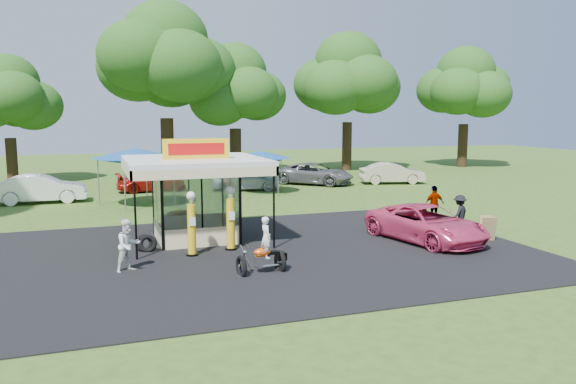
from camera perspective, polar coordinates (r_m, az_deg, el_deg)
name	(u,v)px	position (r m, az deg, el deg)	size (l,w,h in m)	color
ground	(281,266)	(19.21, -0.73, -7.57)	(120.00, 120.00, 0.00)	#335219
asphalt_apron	(264,252)	(21.05, -2.48, -6.14)	(20.00, 14.00, 0.04)	black
gas_station_kiosk	(195,197)	(23.12, -9.43, -0.52)	(5.40, 5.40, 4.18)	white
gas_pump_left	(192,225)	(20.59, -9.77, -3.36)	(0.45, 0.45, 2.39)	black
gas_pump_right	(231,220)	(21.27, -5.85, -2.81)	(0.46, 0.46, 2.48)	black
motorcycle	(264,251)	(18.26, -2.42, -5.96)	(1.67, 0.93, 1.94)	black
spare_tires	(146,243)	(21.71, -14.24, -5.09)	(0.84, 0.58, 0.70)	black
a_frame_sign	(488,229)	(24.24, 19.64, -3.52)	(0.62, 0.70, 1.02)	#593819
kiosk_car	(187,219)	(25.48, -10.23, -2.73)	(1.13, 2.82, 0.96)	gold
pink_sedan	(426,224)	(23.36, 13.84, -3.15)	(2.47, 5.35, 1.49)	#DD3C6C
spectator_west	(128,246)	(19.14, -15.93, -5.25)	(0.85, 0.66, 1.75)	white
spectator_east_a	(460,213)	(25.72, 17.03, -2.09)	(1.06, 0.61, 1.64)	black
spectator_east_b	(434,204)	(27.58, 14.64, -1.20)	(1.04, 0.43, 1.77)	gray
bg_car_a	(41,189)	(35.63, -23.81, 0.31)	(1.77, 5.08, 1.67)	white
bg_car_b	(152,182)	(38.55, -13.70, 1.02)	(1.85, 4.54, 1.32)	#A9150D
bg_car_c	(245,179)	(38.18, -4.37, 1.37)	(1.89, 4.69, 1.60)	#B9B9BE
bg_car_d	(315,174)	(41.33, 2.73, 1.87)	(2.62, 5.69, 1.58)	#5E5E61
bg_car_e	(392,173)	(42.44, 10.53, 1.89)	(1.65, 4.73, 1.56)	beige
tent_west	(135,154)	(32.60, -15.26, 3.79)	(4.65, 4.65, 3.25)	gray
tent_east	(260,155)	(36.68, -2.84, 3.79)	(3.96, 3.96, 2.77)	gray
oak_far_b	(8,103)	(46.72, -26.56, 8.10)	(7.82, 7.82, 9.33)	black
oak_far_c	(165,69)	(46.31, -12.36, 12.10)	(11.57, 11.57, 13.64)	black
oak_far_d	(235,93)	(48.59, -5.42, 10.00)	(9.13, 9.13, 10.87)	black
oak_far_e	(348,84)	(52.15, 6.09, 10.82)	(10.29, 10.29, 12.25)	black
oak_far_f	(465,92)	(57.68, 17.53, 9.70)	(9.43, 9.43, 11.36)	black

